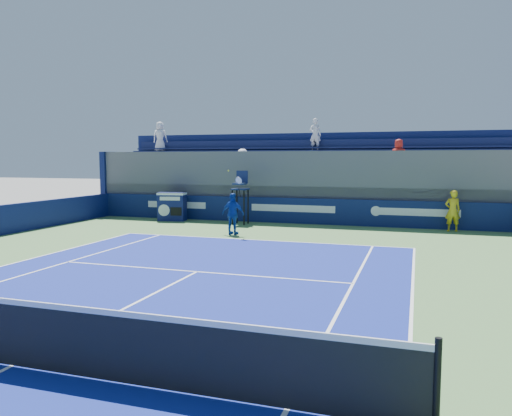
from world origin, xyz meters
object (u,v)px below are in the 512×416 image
(ball_person, at_px, (453,211))
(match_clock, at_px, (172,206))
(tennis_player, at_px, (233,214))
(tennis_net, at_px, (9,330))
(umpire_chair, at_px, (241,191))

(ball_person, relative_size, match_clock, 1.21)
(match_clock, relative_size, tennis_player, 0.55)
(tennis_player, bearing_deg, tennis_net, -83.72)
(ball_person, distance_m, tennis_net, 17.96)
(match_clock, bearing_deg, tennis_player, -36.95)
(ball_person, height_order, tennis_net, ball_person)
(tennis_net, bearing_deg, ball_person, 67.25)
(match_clock, xyz_separation_m, umpire_chair, (3.61, -0.17, 0.79))
(ball_person, bearing_deg, tennis_player, 12.01)
(ball_person, distance_m, tennis_player, 9.12)
(tennis_net, distance_m, umpire_chair, 16.28)
(umpire_chair, height_order, tennis_player, tennis_player)
(tennis_net, relative_size, umpire_chair, 4.70)
(ball_person, xyz_separation_m, tennis_net, (-6.94, -16.56, -0.32))
(ball_person, distance_m, match_clock, 12.80)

